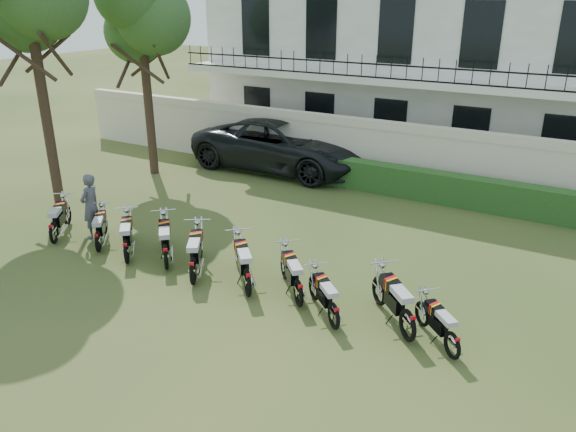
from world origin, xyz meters
name	(u,v)px	position (x,y,z in m)	size (l,w,h in m)	color
ground	(297,283)	(0.00, 0.00, 0.00)	(100.00, 100.00, 0.00)	#2E451B
perimeter_wall	(410,156)	(0.00, 8.00, 1.17)	(30.00, 0.35, 2.30)	beige
hedge	(429,186)	(1.00, 7.20, 0.50)	(18.00, 0.60, 1.00)	#174319
building	(461,63)	(0.00, 13.96, 3.71)	(20.40, 9.60, 7.40)	white
tree_west_near	(141,9)	(-8.96, 5.00, 5.89)	(3.40, 3.20, 7.90)	#473323
motorcycle_0	(53,228)	(-6.84, -1.32, 0.49)	(1.18, 1.64, 1.05)	black
motorcycle_1	(97,237)	(-5.38, -1.11, 0.46)	(1.22, 1.47, 0.99)	black
motorcycle_2	(126,246)	(-4.24, -1.23, 0.49)	(1.37, 1.54, 1.07)	black
motorcycle_3	(165,251)	(-3.16, -0.98, 0.51)	(1.43, 1.59, 1.11)	black
motorcycle_4	(193,265)	(-2.08, -1.27, 0.52)	(1.19, 1.82, 1.14)	black
motorcycle_5	(247,276)	(-0.66, -1.10, 0.52)	(1.48, 1.59, 1.13)	black
motorcycle_6	(299,287)	(0.54, -0.91, 0.49)	(1.39, 1.47, 1.05)	black
motorcycle_7	(334,310)	(1.59, -1.32, 0.45)	(1.36, 1.29, 0.97)	black
motorcycle_8	(408,318)	(3.02, -0.99, 0.52)	(1.51, 1.55, 1.13)	black
motorcycle_9	(453,339)	(3.94, -1.13, 0.42)	(1.26, 1.24, 0.92)	black
suv	(282,145)	(-5.00, 7.87, 0.97)	(3.22, 6.98, 1.94)	black
inspector	(91,206)	(-6.30, -0.43, 0.92)	(0.67, 0.44, 1.84)	#57585C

